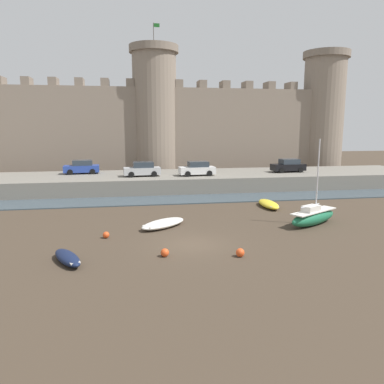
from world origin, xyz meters
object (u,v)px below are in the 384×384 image
object	(u,v)px
rowboat_midflat_left	(269,204)
car_quay_west	(288,166)
rowboat_foreground_centre	(163,223)
mooring_buoy_mid_mud	(165,253)
rowboat_foreground_right	(67,257)
sailboat_near_channel_right	(313,216)
car_quay_east	(82,167)
car_quay_centre_west	(142,169)
mooring_buoy_near_shore	(240,253)
mooring_buoy_off_centre	(106,235)
car_quay_centre_east	(197,169)

from	to	relation	value
rowboat_midflat_left	car_quay_west	xyz separation A→B (m)	(6.86, 11.48, 2.22)
rowboat_foreground_centre	mooring_buoy_mid_mud	bearing A→B (deg)	-94.29
rowboat_foreground_right	sailboat_near_channel_right	distance (m)	17.87
sailboat_near_channel_right	car_quay_west	bearing A→B (deg)	72.09
car_quay_east	car_quay_centre_west	bearing A→B (deg)	-26.07
mooring_buoy_mid_mud	car_quay_west	world-z (taller)	car_quay_west
mooring_buoy_near_shore	car_quay_west	xyz separation A→B (m)	(13.28, 23.84, 2.28)
sailboat_near_channel_right	car_quay_centre_west	bearing A→B (deg)	125.67
mooring_buoy_off_centre	car_quay_west	size ratio (longest dim) A/B	0.10
car_quay_centre_east	mooring_buoy_mid_mud	bearing A→B (deg)	-104.96
mooring_buoy_near_shore	car_quay_east	world-z (taller)	car_quay_east
rowboat_foreground_right	car_quay_west	world-z (taller)	car_quay_west
rowboat_foreground_centre	mooring_buoy_off_centre	size ratio (longest dim) A/B	9.30
car_quay_west	mooring_buoy_mid_mud	bearing A→B (deg)	-127.19
mooring_buoy_mid_mud	mooring_buoy_near_shore	world-z (taller)	mooring_buoy_near_shore
mooring_buoy_mid_mud	car_quay_centre_west	world-z (taller)	car_quay_centre_west
rowboat_foreground_centre	car_quay_centre_east	xyz separation A→B (m)	(5.33, 15.40, 2.23)
mooring_buoy_near_shore	car_quay_centre_west	distance (m)	23.47
mooring_buoy_mid_mud	car_quay_east	bearing A→B (deg)	106.37
mooring_buoy_near_shore	sailboat_near_channel_right	bearing A→B (deg)	38.20
car_quay_east	car_quay_centre_east	xyz separation A→B (m)	(13.33, -3.88, 0.00)
car_quay_centre_west	car_quay_centre_east	distance (m)	6.28
mooring_buoy_off_centre	car_quay_centre_west	bearing A→B (deg)	80.26
mooring_buoy_off_centre	car_quay_east	size ratio (longest dim) A/B	0.10
mooring_buoy_off_centre	car_quay_east	xyz separation A→B (m)	(-3.99, 21.36, 2.31)
rowboat_midflat_left	sailboat_near_channel_right	world-z (taller)	sailboat_near_channel_right
rowboat_foreground_centre	mooring_buoy_off_centre	xyz separation A→B (m)	(-4.01, -2.07, -0.08)
sailboat_near_channel_right	rowboat_foreground_right	bearing A→B (deg)	-162.93
mooring_buoy_off_centre	rowboat_midflat_left	bearing A→B (deg)	27.46
sailboat_near_channel_right	rowboat_foreground_centre	bearing A→B (deg)	174.11
sailboat_near_channel_right	mooring_buoy_off_centre	xyz separation A→B (m)	(-15.27, -0.91, -0.43)
rowboat_midflat_left	car_quay_west	size ratio (longest dim) A/B	0.94
rowboat_midflat_left	mooring_buoy_mid_mud	bearing A→B (deg)	-132.55
rowboat_midflat_left	car_quay_west	world-z (taller)	car_quay_west
mooring_buoy_off_centre	car_quay_east	bearing A→B (deg)	100.57
sailboat_near_channel_right	car_quay_centre_east	distance (m)	17.69
car_quay_centre_west	car_quay_centre_east	size ratio (longest dim) A/B	1.00
car_quay_east	car_quay_west	bearing A→B (deg)	-5.68
car_quay_centre_west	mooring_buoy_near_shore	bearing A→B (deg)	-78.34
car_quay_centre_east	car_quay_east	bearing A→B (deg)	163.75
car_quay_west	car_quay_centre_east	xyz separation A→B (m)	(-11.74, -1.39, 0.00)
mooring_buoy_mid_mud	car_quay_centre_west	size ratio (longest dim) A/B	0.11
rowboat_foreground_right	mooring_buoy_off_centre	xyz separation A→B (m)	(1.81, 4.33, -0.08)
rowboat_foreground_right	car_quay_centre_east	size ratio (longest dim) A/B	0.76
rowboat_midflat_left	mooring_buoy_near_shore	world-z (taller)	rowboat_midflat_left
rowboat_foreground_centre	rowboat_midflat_left	bearing A→B (deg)	27.52
mooring_buoy_off_centre	car_quay_west	world-z (taller)	car_quay_west
rowboat_foreground_right	sailboat_near_channel_right	xyz separation A→B (m)	(17.08, 5.24, 0.35)
mooring_buoy_mid_mud	rowboat_foreground_right	bearing A→B (deg)	-179.07
rowboat_foreground_right	car_quay_west	distance (m)	32.66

